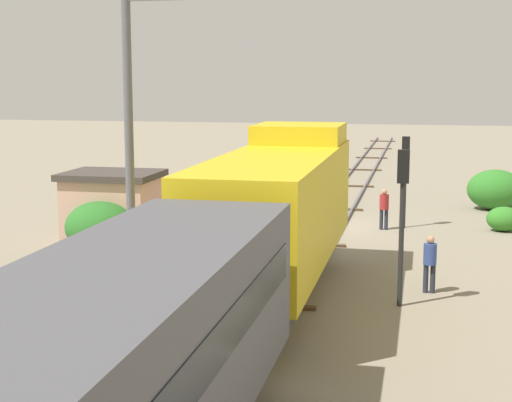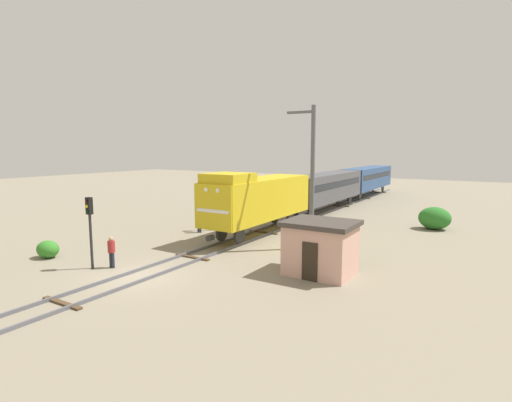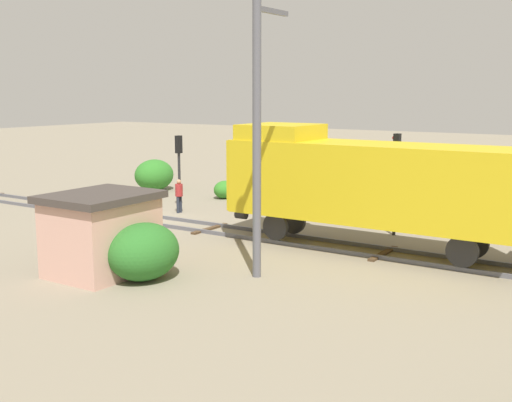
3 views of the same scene
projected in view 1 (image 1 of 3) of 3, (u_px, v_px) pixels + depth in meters
The scene contains 12 objects.
ground_plane at pixel (327, 226), 33.31m from camera, with size 146.80×146.80×0.00m, color gray.
railway_track at pixel (327, 224), 33.30m from camera, with size 2.40×97.87×0.16m.
locomotive at pixel (279, 203), 21.87m from camera, with size 2.90×11.60×4.60m.
traffic_signal_near at pixel (405, 164), 32.51m from camera, with size 0.32×0.34×3.83m.
traffic_signal_mid at pixel (403, 199), 21.19m from camera, with size 0.32×0.34×4.33m.
worker_near_track at pixel (384, 206), 32.32m from camera, with size 0.38×0.38×1.70m.
worker_by_signal at pixel (430, 260), 22.81m from camera, with size 0.38×0.38×1.70m.
catenary_mast at pixel (130, 127), 24.12m from camera, with size 1.94×0.28×8.99m.
relay_hut at pixel (113, 207), 29.58m from camera, with size 3.50×2.90×2.74m.
bush_mid at pixel (495, 190), 37.18m from camera, with size 2.64×2.16×1.92m, color #2E7726.
bush_far at pixel (504, 219), 32.03m from camera, with size 1.40×1.15×1.02m, color #337D26.
bush_back at pixel (100, 227), 27.99m from camera, with size 2.58×2.11×1.88m, color #2A6B26.
Camera 1 is at (-3.90, 32.64, 6.26)m, focal length 55.00 mm.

